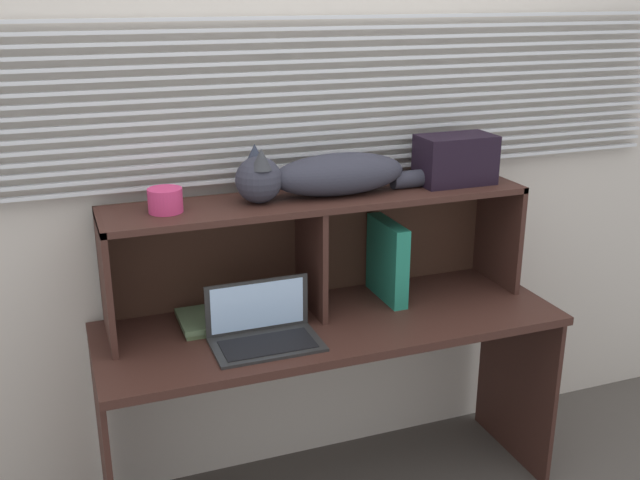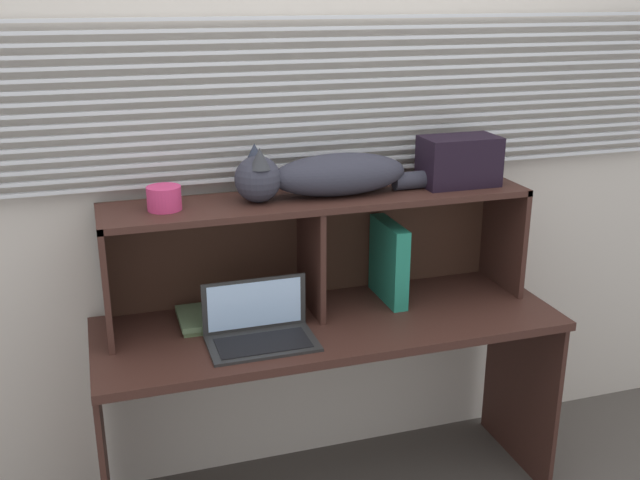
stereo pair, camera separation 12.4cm
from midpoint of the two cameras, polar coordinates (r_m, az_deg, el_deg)
back_panel_with_blinds at (r=2.71m, az=0.02°, el=6.72°), size 4.40×0.08×2.50m
desk at (r=2.65m, az=2.12°, el=-8.77°), size 1.62×0.56×0.73m
hutch_shelf_unit at (r=2.62m, az=1.07°, el=0.98°), size 1.49×0.31×0.42m
cat at (r=2.54m, az=1.69°, el=5.02°), size 0.79×0.18×0.19m
laptop at (r=2.44m, az=-3.21°, el=-6.89°), size 0.35×0.21×0.19m
binder_upright at (r=2.73m, az=6.62°, el=-1.66°), size 0.06×0.25×0.30m
book_stack at (r=2.59m, az=-7.47°, el=-5.99°), size 0.18×0.21×0.03m
small_basket at (r=2.43m, az=-10.49°, el=3.18°), size 0.11×0.11×0.08m
storage_box at (r=2.74m, az=11.95°, el=5.97°), size 0.28×0.16×0.18m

